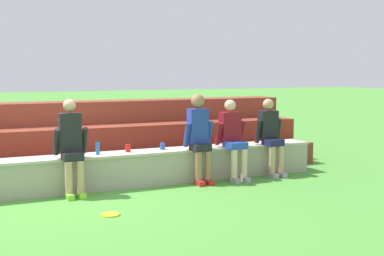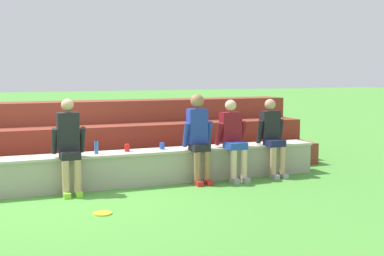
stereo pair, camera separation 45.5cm
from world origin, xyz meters
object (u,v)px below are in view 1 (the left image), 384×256
at_px(person_right_of_center, 271,135).
at_px(frisbee, 110,215).
at_px(person_far_left, 71,145).
at_px(water_bottle_center_gap, 98,148).
at_px(person_center, 233,137).
at_px(plastic_cup_left_end, 128,148).
at_px(plastic_cup_middle, 162,146).
at_px(person_left_of_center, 199,135).

height_order(person_right_of_center, frisbee, person_right_of_center).
height_order(person_far_left, water_bottle_center_gap, person_far_left).
bearing_deg(frisbee, person_center, 27.13).
xyz_separation_m(water_bottle_center_gap, plastic_cup_left_end, (0.52, 0.07, -0.05)).
height_order(person_far_left, person_right_of_center, person_far_left).
distance_m(person_far_left, plastic_cup_left_end, 1.04).
relative_size(person_far_left, frisbee, 5.82).
height_order(person_far_left, plastic_cup_middle, person_far_left).
xyz_separation_m(person_left_of_center, person_right_of_center, (1.44, 0.04, -0.07)).
bearing_deg(person_left_of_center, plastic_cup_left_end, 165.31).
bearing_deg(person_left_of_center, plastic_cup_middle, 148.47).
bearing_deg(water_bottle_center_gap, person_center, -5.24).
distance_m(person_far_left, frisbee, 1.52).
relative_size(person_far_left, person_center, 1.05).
distance_m(person_center, plastic_cup_middle, 1.24).
xyz_separation_m(person_far_left, person_right_of_center, (3.58, 0.04, -0.03)).
distance_m(person_left_of_center, plastic_cup_left_end, 1.21).
bearing_deg(plastic_cup_left_end, person_left_of_center, -14.69).
bearing_deg(person_right_of_center, plastic_cup_left_end, 174.20).
relative_size(person_center, plastic_cup_middle, 12.63).
xyz_separation_m(plastic_cup_left_end, plastic_cup_middle, (0.62, 0.03, -0.01)).
bearing_deg(plastic_cup_left_end, person_far_left, -162.86).
bearing_deg(water_bottle_center_gap, person_far_left, -152.88).
xyz_separation_m(person_right_of_center, plastic_cup_middle, (-1.98, 0.29, -0.13)).
distance_m(person_far_left, plastic_cup_middle, 1.64).
bearing_deg(plastic_cup_middle, water_bottle_center_gap, -175.35).
xyz_separation_m(person_left_of_center, plastic_cup_left_end, (-1.15, 0.30, -0.20)).
bearing_deg(person_right_of_center, person_left_of_center, -178.49).
bearing_deg(frisbee, person_far_left, 99.38).
height_order(person_center, water_bottle_center_gap, person_center).
xyz_separation_m(person_far_left, person_left_of_center, (2.13, 0.00, 0.04)).
distance_m(person_left_of_center, person_center, 0.66).
bearing_deg(frisbee, plastic_cup_middle, 49.58).
distance_m(water_bottle_center_gap, plastic_cup_left_end, 0.53).
relative_size(water_bottle_center_gap, frisbee, 0.92).
height_order(person_left_of_center, person_right_of_center, person_left_of_center).
distance_m(person_center, person_right_of_center, 0.79).
bearing_deg(person_far_left, plastic_cup_middle, 11.62).
height_order(person_right_of_center, plastic_cup_left_end, person_right_of_center).
bearing_deg(person_far_left, person_center, 0.47).
distance_m(water_bottle_center_gap, frisbee, 1.69).
bearing_deg(water_bottle_center_gap, plastic_cup_left_end, 7.28).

